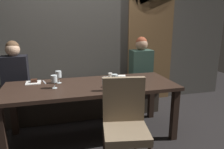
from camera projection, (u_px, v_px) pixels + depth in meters
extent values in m
plane|color=black|center=(93.00, 136.00, 2.92)|extent=(9.00, 9.00, 0.00)
cube|color=#4C4944|center=(79.00, 23.00, 3.69)|extent=(6.00, 0.12, 3.00)
cube|color=brown|center=(150.00, 47.00, 4.07)|extent=(0.90, 0.05, 2.10)
cube|color=black|center=(2.00, 137.00, 2.24)|extent=(0.08, 0.08, 0.69)
cube|color=black|center=(174.00, 115.00, 2.76)|extent=(0.08, 0.08, 0.69)
cube|color=black|center=(14.00, 110.00, 2.90)|extent=(0.08, 0.08, 0.69)
cube|color=black|center=(151.00, 97.00, 3.42)|extent=(0.08, 0.08, 0.69)
cube|color=#302119|center=(91.00, 86.00, 2.74)|extent=(2.20, 0.84, 0.04)
cube|color=#312A23|center=(85.00, 105.00, 3.53)|extent=(2.50, 0.40, 0.35)
cube|color=#473D33|center=(85.00, 92.00, 3.47)|extent=(2.50, 0.44, 0.10)
cylinder|color=#302119|center=(104.00, 147.00, 2.29)|extent=(0.04, 0.04, 0.42)
cylinder|color=#302119|center=(136.00, 142.00, 2.38)|extent=(0.04, 0.04, 0.42)
cube|color=#7F6B51|center=(126.00, 132.00, 2.11)|extent=(0.51, 0.51, 0.08)
cube|color=#7F6B51|center=(124.00, 99.00, 2.22)|extent=(0.44, 0.14, 0.48)
cube|color=black|center=(16.00, 76.00, 3.12)|extent=(0.36, 0.24, 0.60)
sphere|color=tan|center=(13.00, 50.00, 3.02)|extent=(0.20, 0.20, 0.20)
sphere|color=brown|center=(12.00, 47.00, 3.02)|extent=(0.18, 0.18, 0.18)
cube|color=#2D473D|center=(141.00, 68.00, 3.61)|extent=(0.36, 0.24, 0.62)
sphere|color=tan|center=(142.00, 45.00, 3.51)|extent=(0.20, 0.20, 0.20)
sphere|color=brown|center=(141.00, 42.00, 3.51)|extent=(0.18, 0.18, 0.18)
cylinder|color=silver|center=(55.00, 88.00, 2.59)|extent=(0.06, 0.06, 0.00)
cylinder|color=silver|center=(54.00, 85.00, 2.58)|extent=(0.01, 0.01, 0.07)
cylinder|color=silver|center=(54.00, 79.00, 2.56)|extent=(0.08, 0.08, 0.08)
cylinder|color=gold|center=(54.00, 81.00, 2.57)|extent=(0.07, 0.07, 0.02)
cylinder|color=silver|center=(105.00, 91.00, 2.49)|extent=(0.06, 0.06, 0.00)
cylinder|color=silver|center=(105.00, 87.00, 2.48)|extent=(0.01, 0.01, 0.07)
cylinder|color=silver|center=(105.00, 81.00, 2.46)|extent=(0.08, 0.08, 0.08)
cylinder|color=maroon|center=(105.00, 83.00, 2.47)|extent=(0.07, 0.07, 0.03)
cylinder|color=silver|center=(115.00, 87.00, 2.63)|extent=(0.06, 0.06, 0.00)
cylinder|color=silver|center=(115.00, 84.00, 2.62)|extent=(0.01, 0.01, 0.07)
cylinder|color=silver|center=(115.00, 78.00, 2.60)|extent=(0.08, 0.08, 0.08)
cylinder|color=silver|center=(59.00, 83.00, 2.81)|extent=(0.06, 0.06, 0.00)
cylinder|color=silver|center=(59.00, 80.00, 2.80)|extent=(0.01, 0.01, 0.07)
cylinder|color=silver|center=(58.00, 74.00, 2.78)|extent=(0.08, 0.08, 0.08)
cylinder|color=maroon|center=(59.00, 75.00, 2.78)|extent=(0.07, 0.07, 0.04)
cylinder|color=white|center=(110.00, 77.00, 3.09)|extent=(0.12, 0.12, 0.01)
cylinder|color=white|center=(110.00, 75.00, 3.08)|extent=(0.06, 0.06, 0.06)
cylinder|color=brown|center=(110.00, 73.00, 3.08)|extent=(0.05, 0.05, 0.01)
cube|color=white|center=(33.00, 83.00, 2.81)|extent=(0.19, 0.19, 0.01)
cube|color=#381E14|center=(34.00, 81.00, 2.80)|extent=(0.08, 0.06, 0.04)
cube|color=silver|center=(44.00, 82.00, 2.84)|extent=(0.05, 0.17, 0.01)
cube|color=silver|center=(122.00, 76.00, 3.16)|extent=(0.13, 0.12, 0.01)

